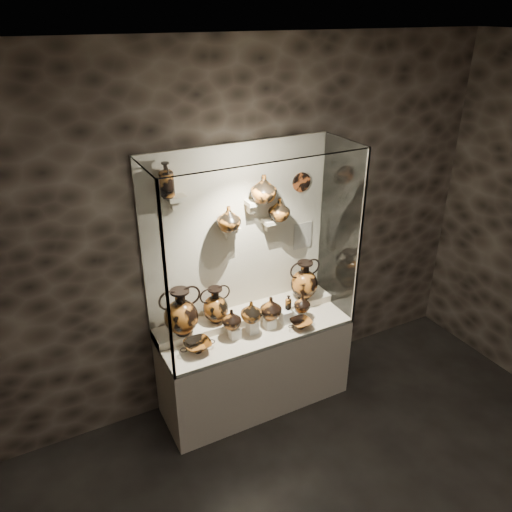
{
  "coord_description": "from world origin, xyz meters",
  "views": [
    {
      "loc": [
        -1.67,
        -1.06,
        3.35
      ],
      "look_at": [
        0.03,
        2.22,
        1.51
      ],
      "focal_mm": 35.0,
      "sensor_mm": 36.0,
      "label": 1
    }
  ],
  "objects": [
    {
      "name": "wall_back",
      "position": [
        0.0,
        2.5,
        1.6
      ],
      "size": [
        5.0,
        0.02,
        3.2
      ],
      "primitive_type": "cube",
      "color": "black",
      "rests_on": "ground"
    },
    {
      "name": "plinth",
      "position": [
        0.0,
        2.18,
        0.4
      ],
      "size": [
        1.7,
        0.6,
        0.8
      ],
      "primitive_type": "cube",
      "color": "beige",
      "rests_on": "floor"
    },
    {
      "name": "front_tier",
      "position": [
        0.0,
        2.18,
        0.82
      ],
      "size": [
        1.68,
        0.58,
        0.03
      ],
      "primitive_type": "cube",
      "color": "beige",
      "rests_on": "plinth"
    },
    {
      "name": "rear_tier",
      "position": [
        0.0,
        2.35,
        0.85
      ],
      "size": [
        1.7,
        0.25,
        0.1
      ],
      "primitive_type": "cube",
      "color": "beige",
      "rests_on": "plinth"
    },
    {
      "name": "back_panel",
      "position": [
        0.0,
        2.5,
        1.6
      ],
      "size": [
        1.7,
        0.03,
        1.6
      ],
      "primitive_type": "cube",
      "color": "beige",
      "rests_on": "plinth"
    },
    {
      "name": "glass_front",
      "position": [
        0.0,
        1.88,
        1.6
      ],
      "size": [
        1.7,
        0.01,
        1.6
      ],
      "primitive_type": "cube",
      "color": "white",
      "rests_on": "plinth"
    },
    {
      "name": "glass_left",
      "position": [
        -0.85,
        2.18,
        1.6
      ],
      "size": [
        0.01,
        0.6,
        1.6
      ],
      "primitive_type": "cube",
      "color": "white",
      "rests_on": "plinth"
    },
    {
      "name": "glass_right",
      "position": [
        0.85,
        2.18,
        1.6
      ],
      "size": [
        0.01,
        0.6,
        1.6
      ],
      "primitive_type": "cube",
      "color": "white",
      "rests_on": "plinth"
    },
    {
      "name": "glass_top",
      "position": [
        0.0,
        2.18,
        2.4
      ],
      "size": [
        1.7,
        0.6,
        0.01
      ],
      "primitive_type": "cube",
      "color": "white",
      "rests_on": "back_panel"
    },
    {
      "name": "frame_post_left",
      "position": [
        -0.84,
        1.89,
        1.6
      ],
      "size": [
        0.02,
        0.02,
        1.6
      ],
      "primitive_type": "cube",
      "color": "gray",
      "rests_on": "plinth"
    },
    {
      "name": "frame_post_right",
      "position": [
        0.84,
        1.89,
        1.6
      ],
      "size": [
        0.02,
        0.02,
        1.6
      ],
      "primitive_type": "cube",
      "color": "gray",
      "rests_on": "plinth"
    },
    {
      "name": "pedestal_a",
      "position": [
        -0.22,
        2.13,
        0.88
      ],
      "size": [
        0.09,
        0.09,
        0.1
      ],
      "primitive_type": "cube",
      "color": "silver",
      "rests_on": "front_tier"
    },
    {
      "name": "pedestal_b",
      "position": [
        -0.05,
        2.13,
        0.9
      ],
      "size": [
        0.09,
        0.09,
        0.13
      ],
      "primitive_type": "cube",
      "color": "silver",
      "rests_on": "front_tier"
    },
    {
      "name": "pedestal_c",
      "position": [
        0.12,
        2.13,
        0.88
      ],
      "size": [
        0.09,
        0.09,
        0.09
      ],
      "primitive_type": "cube",
      "color": "silver",
      "rests_on": "front_tier"
    },
    {
      "name": "pedestal_d",
      "position": [
        0.28,
        2.13,
        0.89
      ],
      "size": [
        0.09,
        0.09,
        0.12
      ],
      "primitive_type": "cube",
      "color": "silver",
      "rests_on": "front_tier"
    },
    {
      "name": "pedestal_e",
      "position": [
        0.42,
        2.13,
        0.87
      ],
      "size": [
        0.09,
        0.09,
        0.08
      ],
      "primitive_type": "cube",
      "color": "silver",
      "rests_on": "front_tier"
    },
    {
      "name": "bracket_ul",
      "position": [
        -0.55,
        2.42,
        2.05
      ],
      "size": [
        0.14,
        0.12,
        0.04
      ],
      "primitive_type": "cube",
      "color": "beige",
      "rests_on": "back_panel"
    },
    {
      "name": "bracket_ca",
      "position": [
        -0.1,
        2.42,
        1.7
      ],
      "size": [
        0.14,
        0.12,
        0.04
      ],
      "primitive_type": "cube",
      "color": "beige",
      "rests_on": "back_panel"
    },
    {
      "name": "bracket_cb",
      "position": [
        0.1,
        2.42,
        1.9
      ],
      "size": [
        0.1,
        0.12,
        0.04
      ],
      "primitive_type": "cube",
      "color": "beige",
      "rests_on": "back_panel"
    },
    {
      "name": "bracket_cc",
      "position": [
        0.28,
        2.42,
        1.7
      ],
      "size": [
        0.14,
        0.12,
        0.04
      ],
      "primitive_type": "cube",
      "color": "beige",
      "rests_on": "back_panel"
    },
    {
      "name": "amphora_left",
      "position": [
        -0.62,
        2.3,
        1.11
      ],
      "size": [
        0.41,
        0.41,
        0.42
      ],
      "primitive_type": null,
      "rotation": [
        0.0,
        0.0,
        0.27
      ],
      "color": "#A15A1E",
      "rests_on": "rear_tier"
    },
    {
      "name": "amphora_mid",
      "position": [
        -0.3,
        2.34,
        1.07
      ],
      "size": [
        0.33,
        0.33,
        0.33
      ],
      "primitive_type": null,
      "rotation": [
        0.0,
        0.0,
        -0.29
      ],
      "color": "#9C561B",
      "rests_on": "rear_tier"
    },
    {
      "name": "amphora_right",
      "position": [
        0.59,
        2.32,
        1.09
      ],
      "size": [
        0.33,
        0.33,
        0.38
      ],
      "primitive_type": null,
      "rotation": [
        0.0,
        0.0,
        -0.09
      ],
      "color": "#A15A1E",
      "rests_on": "rear_tier"
    },
    {
      "name": "jug_a",
      "position": [
        -0.24,
        2.14,
        1.02
      ],
      "size": [
        0.18,
        0.18,
        0.17
      ],
      "primitive_type": "imported",
      "rotation": [
        0.0,
        0.0,
        -0.06
      ],
      "color": "#A15A1E",
      "rests_on": "pedestal_a"
    },
    {
      "name": "jug_b",
      "position": [
        -0.07,
        2.11,
        1.06
      ],
      "size": [
        0.24,
        0.24,
        0.19
      ],
      "primitive_type": "imported",
      "rotation": [
        0.0,
        0.0,
        -0.42
      ],
      "color": "#9C561B",
      "rests_on": "pedestal_b"
    },
    {
      "name": "jug_c",
      "position": [
        0.14,
        2.14,
        1.02
      ],
      "size": [
        0.21,
        0.21,
        0.2
      ],
      "primitive_type": "imported",
      "rotation": [
        0.0,
        0.0,
        0.11
      ],
      "color": "#A15A1E",
      "rests_on": "pedestal_c"
    },
    {
      "name": "jug_e",
      "position": [
        0.44,
        2.11,
        0.99
      ],
      "size": [
        0.2,
        0.2,
        0.16
      ],
      "primitive_type": "imported",
      "rotation": [
        0.0,
        0.0,
        -0.41
      ],
      "color": "#A15A1E",
      "rests_on": "pedestal_e"
    },
    {
      "name": "lekythos_small",
      "position": [
        0.31,
        2.15,
        1.03
      ],
      "size": [
        0.09,
        0.09,
        0.15
      ],
      "primitive_type": null,
      "rotation": [
        0.0,
        0.0,
        0.38
      ],
      "color": "#9C561B",
      "rests_on": "pedestal_d"
    },
    {
      "name": "kylix_left",
      "position": [
        -0.57,
        2.09,
        0.89
      ],
      "size": [
        0.36,
        0.34,
        0.11
      ],
      "primitive_type": null,
      "rotation": [
        0.0,
        0.0,
        0.42
      ],
      "color": "#9C561B",
      "rests_on": "front_tier"
    },
    {
      "name": "kylix_right",
      "position": [
        0.36,
        1.99,
        0.88
      ],
      "size": [
        0.28,
        0.26,
        0.09
      ],
      "primitive_type": null,
      "rotation": [
        0.0,
        0.0,
        0.27
      ],
      "color": "#A15A1E",
      "rests_on": "front_tier"
    },
    {
      "name": "lekythos_tall",
      "position": [
        -0.62,
        2.41,
        2.22
      ],
      "size": [
        0.16,
        0.16,
        0.3
      ],
      "primitive_type": null,
      "rotation": [
        0.0,
        0.0,
        0.36
      ],
      "color": "#A15A1E",
      "rests_on": "bracket_ul"
    },
    {
      "name": "ovoid_vase_a",
      "position": [
        -0.14,
        2.37,
        1.82
      ],
      "size": [
        0.24,
        0.24,
        0.21
      ],
      "primitive_type": "imported",
      "rotation": [
        0.0,
        0.0,
        -0.23
      ],
      "color": "#9C561B",
      "rests_on": "bracket_ca"
    },
    {
      "name": "ovoid_vase_b",
      "position": [
        0.18,
        2.36,
        2.03
      ],
      "size": [
        0.29,
        0.29,
        0.23
      ],
      "primitive_type": "imported",
      "rotation": [
        0.0,
        0.0,
        -0.43
      ],
      "color": "#9C561B",
      "rests_on": "bracket_cb"
    },
    {
      "name": "ovoid_vase_c",
      "position": [
        0.34,
        2.38,
        1.82
      ],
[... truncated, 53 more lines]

